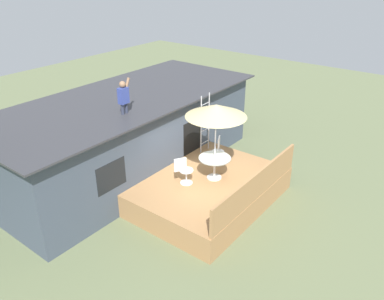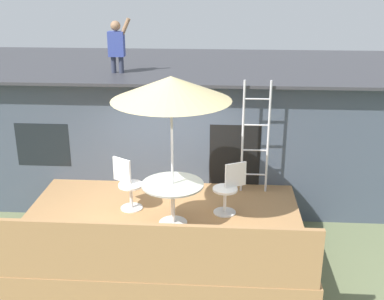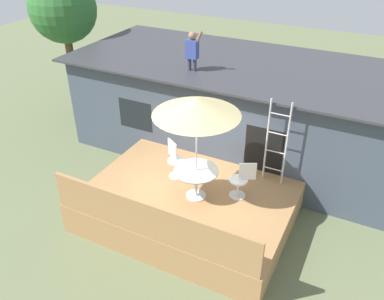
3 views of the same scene
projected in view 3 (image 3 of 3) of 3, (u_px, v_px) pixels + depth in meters
ground_plane at (190, 215)px, 10.03m from camera, size 40.00×40.00×0.00m
house at (244, 109)px, 12.02m from camera, size 10.50×4.50×2.88m
deck at (190, 203)px, 9.83m from camera, size 4.89×3.73×0.80m
deck_railing at (149, 221)px, 8.00m from camera, size 4.79×0.08×0.90m
patio_table at (196, 176)px, 9.13m from camera, size 1.04×1.04×0.74m
patio_umbrella at (197, 107)px, 8.21m from camera, size 1.90×1.90×2.54m
step_ladder at (276, 143)px, 9.39m from camera, size 0.52×0.04×2.20m
person_figure at (192, 48)px, 10.48m from camera, size 0.47×0.20×1.11m
patio_chair_left at (175, 160)px, 9.96m from camera, size 0.57×0.45×0.92m
patio_chair_right at (241, 180)px, 9.20m from camera, size 0.58×0.44×0.92m
backyard_tree at (63, 10)px, 13.53m from camera, size 2.31×2.31×4.88m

